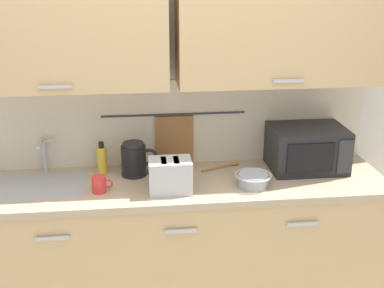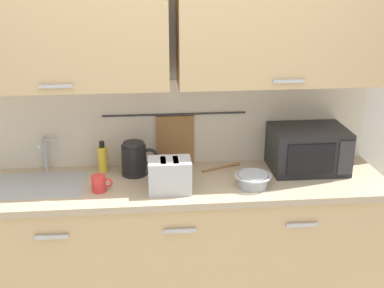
{
  "view_description": "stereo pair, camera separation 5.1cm",
  "coord_description": "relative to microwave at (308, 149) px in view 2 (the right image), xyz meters",
  "views": [
    {
      "loc": [
        -0.21,
        -2.42,
        2.12
      ],
      "look_at": [
        0.1,
        0.33,
        1.12
      ],
      "focal_mm": 46.86,
      "sensor_mm": 36.0,
      "label": 1
    },
    {
      "loc": [
        -0.16,
        -2.43,
        2.12
      ],
      "look_at": [
        0.1,
        0.33,
        1.12
      ],
      "focal_mm": 46.86,
      "sensor_mm": 36.0,
      "label": 2
    }
  ],
  "objects": [
    {
      "name": "sink_faucet",
      "position": [
        -1.62,
        0.12,
        0.01
      ],
      "size": [
        0.09,
        0.17,
        0.22
      ],
      "color": "#B2B5BA",
      "rests_on": "counter_unit"
    },
    {
      "name": "mug_by_kettle",
      "position": [
        -0.87,
        0.05,
        -0.09
      ],
      "size": [
        0.12,
        0.08,
        0.09
      ],
      "color": "red",
      "rests_on": "counter_unit"
    },
    {
      "name": "back_wall_assembly",
      "position": [
        -0.83,
        0.12,
        0.49
      ],
      "size": [
        3.7,
        0.41,
        2.5
      ],
      "color": "silver",
      "rests_on": "ground"
    },
    {
      "name": "wooden_spoon",
      "position": [
        -0.5,
        0.08,
        -0.13
      ],
      "size": [
        0.26,
        0.14,
        0.01
      ],
      "color": "#9E7042",
      "rests_on": "counter_unit"
    },
    {
      "name": "counter_unit",
      "position": [
        -0.84,
        -0.11,
        -0.58
      ],
      "size": [
        2.53,
        0.64,
        0.9
      ],
      "color": "tan",
      "rests_on": "ground"
    },
    {
      "name": "dish_soap_bottle",
      "position": [
        -1.27,
        0.08,
        -0.05
      ],
      "size": [
        0.06,
        0.06,
        0.2
      ],
      "color": "yellow",
      "rests_on": "counter_unit"
    },
    {
      "name": "mixing_bowl",
      "position": [
        -0.39,
        -0.23,
        -0.09
      ],
      "size": [
        0.21,
        0.21,
        0.08
      ],
      "color": "#A5ADB7",
      "rests_on": "counter_unit"
    },
    {
      "name": "toaster",
      "position": [
        -0.87,
        -0.24,
        -0.04
      ],
      "size": [
        0.26,
        0.17,
        0.19
      ],
      "color": "#B7BABF",
      "rests_on": "counter_unit"
    },
    {
      "name": "electric_kettle",
      "position": [
        -1.07,
        0.02,
        -0.03
      ],
      "size": [
        0.23,
        0.16,
        0.21
      ],
      "color": "black",
      "rests_on": "counter_unit"
    },
    {
      "name": "microwave",
      "position": [
        0.0,
        0.0,
        0.0
      ],
      "size": [
        0.46,
        0.35,
        0.27
      ],
      "color": "black",
      "rests_on": "counter_unit"
    },
    {
      "name": "mug_near_sink",
      "position": [
        -1.27,
        -0.21,
        -0.09
      ],
      "size": [
        0.12,
        0.08,
        0.09
      ],
      "color": "red",
      "rests_on": "counter_unit"
    }
  ]
}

